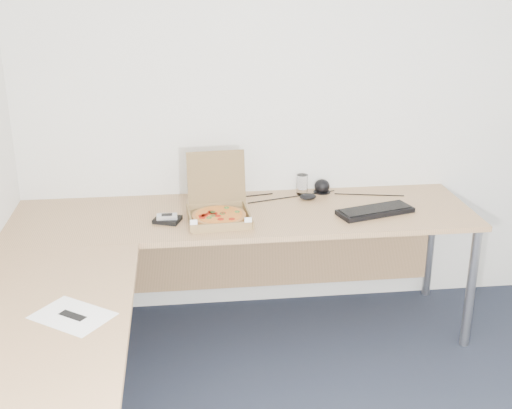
{
  "coord_description": "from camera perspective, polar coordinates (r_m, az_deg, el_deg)",
  "views": [
    {
      "loc": [
        -0.83,
        -1.93,
        2.02
      ],
      "look_at": [
        -0.45,
        1.28,
        0.82
      ],
      "focal_mm": 46.35,
      "sensor_mm": 36.0,
      "label": 1
    }
  ],
  "objects": [
    {
      "name": "paper_sheet",
      "position": [
        2.68,
        -15.56,
        -9.23
      ],
      "size": [
        0.36,
        0.34,
        0.0
      ],
      "primitive_type": "cube",
      "rotation": [
        0.0,
        0.0,
        -0.64
      ],
      "color": "white",
      "rests_on": "desk"
    },
    {
      "name": "wallet",
      "position": [
        3.49,
        -7.65,
        -1.31
      ],
      "size": [
        0.16,
        0.15,
        0.02
      ],
      "primitive_type": "cube",
      "rotation": [
        0.0,
        0.0,
        -0.35
      ],
      "color": "black",
      "rests_on": "desk"
    },
    {
      "name": "phone",
      "position": [
        3.48,
        -7.69,
        -1.04
      ],
      "size": [
        0.11,
        0.06,
        0.02
      ],
      "primitive_type": "cube",
      "rotation": [
        0.0,
        0.0,
        -0.01
      ],
      "color": "#B2B5BA",
      "rests_on": "wallet"
    },
    {
      "name": "room_shell",
      "position": [
        2.24,
        15.53,
        -0.55
      ],
      "size": [
        3.5,
        3.5,
        2.5
      ],
      "primitive_type": null,
      "color": "silver",
      "rests_on": "ground"
    },
    {
      "name": "pizza_box",
      "position": [
        3.49,
        -3.23,
        -0.68
      ],
      "size": [
        0.32,
        0.37,
        0.32
      ],
      "rotation": [
        0.0,
        0.0,
        0.07
      ],
      "color": "olive",
      "rests_on": "desk"
    },
    {
      "name": "mouse",
      "position": [
        3.79,
        4.51,
        0.69
      ],
      "size": [
        0.11,
        0.08,
        0.04
      ],
      "primitive_type": "ellipsoid",
      "rotation": [
        0.0,
        0.0,
        -0.19
      ],
      "color": "black",
      "rests_on": "desk"
    },
    {
      "name": "dome_speaker",
      "position": [
        3.91,
        5.73,
        1.65
      ],
      "size": [
        0.1,
        0.1,
        0.09
      ],
      "primitive_type": "ellipsoid",
      "color": "black",
      "rests_on": "desk"
    },
    {
      "name": "cable_bundle",
      "position": [
        3.82,
        3.14,
        0.68
      ],
      "size": [
        0.6,
        0.12,
        0.01
      ],
      "primitive_type": null,
      "rotation": [
        0.0,
        0.0,
        0.14
      ],
      "color": "black",
      "rests_on": "desk"
    },
    {
      "name": "keyboard",
      "position": [
        3.63,
        10.24,
        -0.57
      ],
      "size": [
        0.44,
        0.26,
        0.03
      ],
      "primitive_type": "cube",
      "rotation": [
        0.0,
        0.0,
        0.28
      ],
      "color": "black",
      "rests_on": "desk"
    },
    {
      "name": "desk",
      "position": [
        3.19,
        -6.05,
        -4.2
      ],
      "size": [
        2.5,
        2.2,
        0.73
      ],
      "color": "tan",
      "rests_on": "ground"
    },
    {
      "name": "drinking_glass",
      "position": [
        3.86,
        4.0,
        1.74
      ],
      "size": [
        0.07,
        0.07,
        0.12
      ],
      "primitive_type": "cylinder",
      "color": "white",
      "rests_on": "desk"
    }
  ]
}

